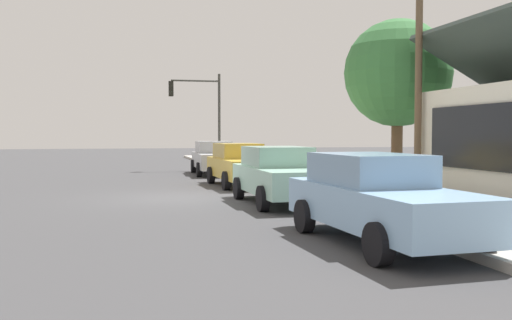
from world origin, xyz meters
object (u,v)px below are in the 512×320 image
car_seafoam (280,175)px  utility_pole_wooden (419,76)px  shade_tree (398,74)px  fire_hydrant_red (351,189)px  traffic_light_main (200,105)px  car_mustard (240,164)px  car_silver (214,157)px  car_skyblue (378,198)px

car_seafoam → utility_pole_wooden: 6.80m
shade_tree → fire_hydrant_red: bearing=-35.4°
shade_tree → traffic_light_main: bearing=-148.5°
traffic_light_main → fire_hydrant_red: traffic_light_main is taller
shade_tree → utility_pole_wooden: size_ratio=0.86×
utility_pole_wooden → fire_hydrant_red: utility_pole_wooden is taller
car_mustard → shade_tree: (0.41, 6.22, 3.49)m
car_seafoam → car_silver: bearing=179.0°
car_seafoam → traffic_light_main: bearing=179.8°
car_seafoam → utility_pole_wooden: bearing=112.5°
shade_tree → car_seafoam: bearing=-50.1°
car_mustard → utility_pole_wooden: size_ratio=0.61×
car_seafoam → shade_tree: 8.84m
traffic_light_main → utility_pole_wooden: utility_pole_wooden is taller
car_mustard → car_seafoam: same height
car_seafoam → utility_pole_wooden: utility_pole_wooden is taller
car_mustard → utility_pole_wooden: bearing=57.7°
traffic_light_main → shade_tree: bearing=31.5°
traffic_light_main → fire_hydrant_red: 17.25m
car_skyblue → shade_tree: (-11.27, 6.14, 3.48)m
car_seafoam → car_skyblue: size_ratio=0.93×
car_mustard → fire_hydrant_red: car_mustard is taller
car_skyblue → fire_hydrant_red: size_ratio=6.96×
traffic_light_main → car_skyblue: bearing=0.5°
car_mustard → fire_hydrant_red: bearing=10.5°
car_silver → traffic_light_main: (-3.60, -0.18, 2.68)m
car_skyblue → car_mustard: bearing=177.6°
utility_pole_wooden → car_silver: bearing=-150.2°
car_silver → utility_pole_wooden: bearing=32.0°
car_skyblue → fire_hydrant_red: car_skyblue is taller
car_mustard → shade_tree: shade_tree is taller
car_silver → shade_tree: size_ratio=0.76×
car_silver → car_seafoam: same height
car_seafoam → traffic_light_main: traffic_light_main is taller
traffic_light_main → utility_pole_wooden: size_ratio=0.69×
car_mustard → traffic_light_main: bearing=178.7°
car_silver → traffic_light_main: size_ratio=0.94×
car_seafoam → utility_pole_wooden: size_ratio=0.61×
car_skyblue → shade_tree: shade_tree is taller
car_seafoam → car_skyblue: same height
car_silver → utility_pole_wooden: size_ratio=0.65×
shade_tree → traffic_light_main: size_ratio=1.23×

